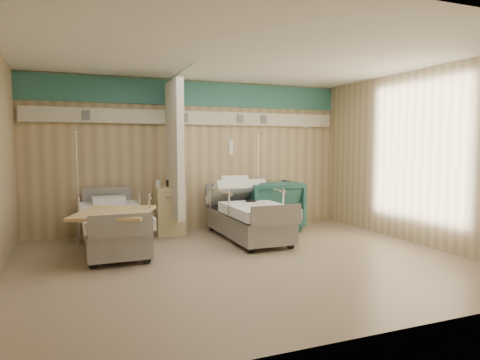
% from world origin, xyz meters
% --- Properties ---
extents(ground, '(6.00, 5.00, 0.00)m').
position_xyz_m(ground, '(0.00, 0.00, 0.00)').
color(ground, gray).
rests_on(ground, ground).
extents(room_walls, '(6.04, 5.04, 2.82)m').
position_xyz_m(room_walls, '(-0.03, 0.25, 1.86)').
color(room_walls, tan).
rests_on(room_walls, ground).
extents(bed_right, '(1.00, 2.16, 0.63)m').
position_xyz_m(bed_right, '(0.60, 1.30, 0.32)').
color(bed_right, white).
rests_on(bed_right, ground).
extents(bed_left, '(1.00, 2.16, 0.63)m').
position_xyz_m(bed_left, '(-1.60, 1.30, 0.32)').
color(bed_left, white).
rests_on(bed_left, ground).
extents(bedside_cabinet, '(0.50, 0.48, 0.85)m').
position_xyz_m(bedside_cabinet, '(-0.55, 2.20, 0.42)').
color(bedside_cabinet, '#D2C183').
rests_on(bedside_cabinet, ground).
extents(visitor_armchair, '(1.07, 1.09, 0.94)m').
position_xyz_m(visitor_armchair, '(1.32, 1.90, 0.47)').
color(visitor_armchair, '#1E4D46').
rests_on(visitor_armchair, ground).
extents(waffle_blanket, '(0.69, 0.64, 0.07)m').
position_xyz_m(waffle_blanket, '(1.33, 1.87, 0.97)').
color(waffle_blanket, silver).
rests_on(waffle_blanket, visitor_armchair).
extents(iv_stand_right, '(0.33, 0.33, 1.82)m').
position_xyz_m(iv_stand_right, '(1.12, 2.06, 0.37)').
color(iv_stand_right, silver).
rests_on(iv_stand_right, ground).
extents(iv_stand_left, '(0.33, 0.33, 1.83)m').
position_xyz_m(iv_stand_left, '(-2.08, 2.06, 0.37)').
color(iv_stand_left, silver).
rests_on(iv_stand_left, ground).
extents(call_remote, '(0.17, 0.10, 0.04)m').
position_xyz_m(call_remote, '(0.66, 1.33, 0.65)').
color(call_remote, black).
rests_on(call_remote, bed_right).
extents(tan_blanket, '(1.32, 1.46, 0.04)m').
position_xyz_m(tan_blanket, '(-1.62, 0.84, 0.65)').
color(tan_blanket, tan).
rests_on(tan_blanket, bed_left).
extents(toiletry_bag, '(0.22, 0.15, 0.12)m').
position_xyz_m(toiletry_bag, '(-0.46, 2.26, 0.91)').
color(toiletry_bag, black).
rests_on(toiletry_bag, bedside_cabinet).
extents(white_cup, '(0.10, 0.10, 0.12)m').
position_xyz_m(white_cup, '(-0.74, 2.21, 0.91)').
color(white_cup, white).
rests_on(white_cup, bedside_cabinet).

